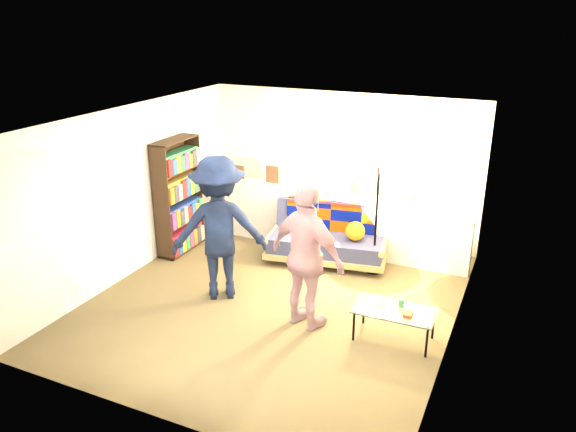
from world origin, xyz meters
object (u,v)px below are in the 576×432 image
Objects in this scene: coffee_table at (395,312)px; person_right at (307,257)px; bookshelf at (179,200)px; person_left at (219,228)px; futon_sofa at (329,238)px; floor_lamp at (378,195)px.

person_right is (-1.05, -0.12, 0.54)m from coffee_table.
person_left is at bearing -37.23° from bookshelf.
bookshelf is (-2.27, -0.59, 0.47)m from futon_sofa.
coffee_table is 0.52× the size of person_right.
coffee_table is at bearing -17.00° from bookshelf.
futon_sofa is 1.10m from floor_lamp.
person_right is (-0.33, -1.79, -0.26)m from floor_lamp.
futon_sofa is at bearing -150.73° from person_left.
person_left reaches higher than coffee_table.
bookshelf is at bearing 163.00° from coffee_table.
futon_sofa is 2.40m from bookshelf.
person_right reaches higher than bookshelf.
futon_sofa is 1.98m from person_right.
person_right reaches higher than coffee_table.
person_left is (-2.38, 0.11, 0.59)m from coffee_table.
floor_lamp reaches higher than coffee_table.
bookshelf is at bearing -165.39° from futon_sofa.
futon_sofa reaches higher than coffee_table.
coffee_table is 2.46m from person_left.
person_left reaches higher than bookshelf.
futon_sofa is at bearing 14.61° from bookshelf.
bookshelf is 3.94m from coffee_table.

